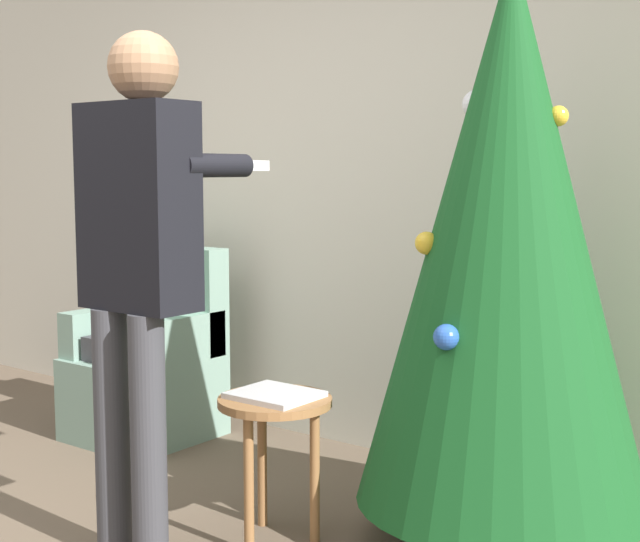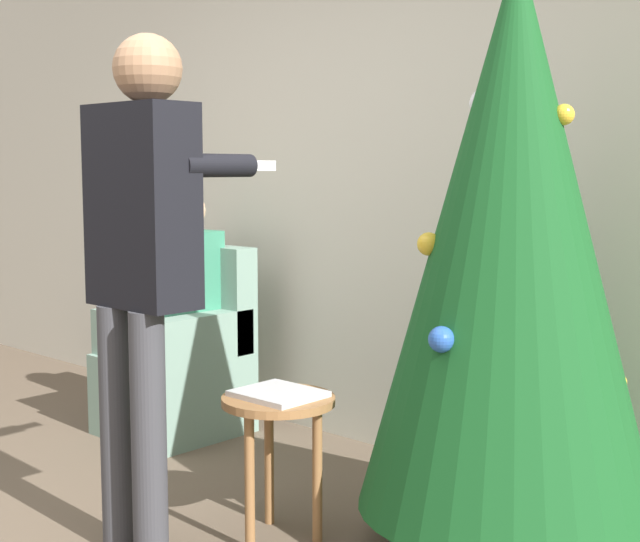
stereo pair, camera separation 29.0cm
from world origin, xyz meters
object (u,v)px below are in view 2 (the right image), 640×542
armchair (180,365)px  person_standing (142,245)px  christmas_tree (511,235)px  person_seated (176,302)px  side_stool (278,420)px

armchair → person_standing: (1.05, -0.98, 0.74)m
christmas_tree → armchair: size_ratio=2.19×
person_standing → person_seated: bearing=137.7°
person_seated → person_standing: bearing=-42.3°
christmas_tree → person_seated: bearing=176.2°
person_seated → person_standing: size_ratio=0.69×
christmas_tree → person_seated: (-1.99, 0.13, -0.45)m
person_standing → side_stool: 0.79m
christmas_tree → person_seated: size_ratio=1.68×
christmas_tree → side_stool: (-0.67, -0.45, -0.68)m
christmas_tree → side_stool: bearing=-146.1°
person_seated → person_standing: person_standing is taller
person_seated → side_stool: 1.46m
christmas_tree → side_stool: christmas_tree is taller
person_seated → armchair: bearing=90.0°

